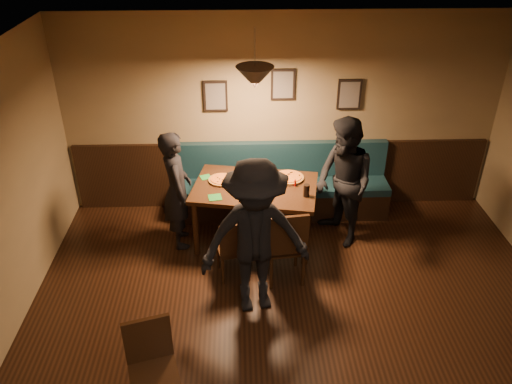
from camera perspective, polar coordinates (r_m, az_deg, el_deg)
ceiling at (r=3.43m, az=8.18°, el=8.30°), size 7.00×7.00×0.00m
wall_back at (r=7.17m, az=2.89°, el=8.48°), size 6.00×0.00×6.00m
wainscot at (r=7.52m, az=2.73°, el=2.02°), size 5.88×0.06×1.00m
booth_bench at (r=7.29m, az=2.90°, el=1.02°), size 3.00×0.60×1.00m
picture_left at (r=7.02m, az=-4.50°, el=10.55°), size 0.32×0.04×0.42m
picture_center at (r=6.99m, az=3.01°, el=11.81°), size 0.32×0.04×0.42m
picture_right at (r=7.17m, az=10.29°, el=10.59°), size 0.32×0.04×0.42m
pendant_lamp at (r=5.96m, az=-0.12°, el=12.59°), size 0.44×0.44×0.25m
dining_table at (r=6.75m, az=-0.11°, el=-2.42°), size 1.70×1.26×0.83m
chair_near_left at (r=6.16m, az=-2.57°, el=-6.01°), size 0.44×0.44×0.84m
chair_near_right at (r=6.07m, az=3.20°, el=-5.67°), size 0.49×0.49×1.00m
diner_left at (r=6.59m, az=-8.76°, el=0.22°), size 0.49×0.64×1.59m
diner_right at (r=6.64m, az=9.69°, el=1.00°), size 0.94×1.03×1.72m
diner_front at (r=5.43m, az=-0.08°, el=-5.18°), size 1.28×0.88×1.83m
pizza_a at (r=6.65m, az=-3.80°, el=1.36°), size 0.39×0.39×0.04m
pizza_b at (r=6.35m, az=-0.37°, el=-0.05°), size 0.49×0.49×0.04m
pizza_c at (r=6.70m, az=3.66°, el=1.62°), size 0.48×0.48×0.04m
soda_glass at (r=6.31m, az=5.61°, el=0.17°), size 0.10×0.10×0.16m
tabasco_bottle at (r=6.53m, az=4.36°, el=1.06°), size 0.03×0.03×0.11m
napkin_a at (r=6.77m, az=-5.60°, el=1.65°), size 0.17×0.17×0.01m
napkin_b at (r=6.31m, az=-4.57°, el=-0.60°), size 0.19×0.19×0.01m
cutlery_set at (r=6.17m, az=0.13°, el=-1.27°), size 0.20×0.10×0.00m
cafe_chair_far at (r=4.79m, az=-11.26°, el=-19.17°), size 0.51×0.51×0.94m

